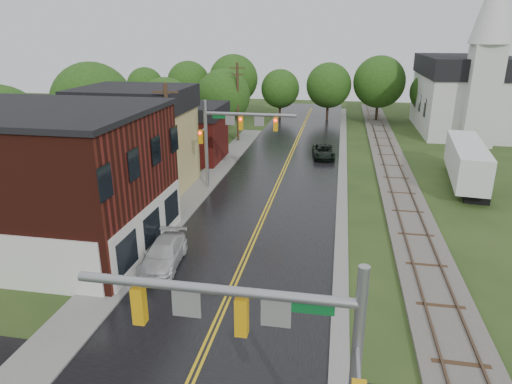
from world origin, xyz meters
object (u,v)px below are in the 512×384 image
(traffic_signal_far, at_px, (232,129))
(pickup_white, at_px, (164,254))
(church, at_px, (466,86))
(brick_building, at_px, (34,179))
(tree_left_a, at_px, (1,133))
(traffic_signal_near, at_px, (271,338))
(utility_pole_c, at_px, (238,101))
(tree_left_b, at_px, (94,105))
(tree_left_c, at_px, (167,107))
(utility_pole_b, at_px, (169,146))
(suv_dark, at_px, (323,152))
(semi_trailer, at_px, (467,161))
(tree_left_e, at_px, (224,98))

(traffic_signal_far, distance_m, pickup_white, 13.98)
(church, relative_size, pickup_white, 4.30)
(brick_building, bearing_deg, tree_left_a, 136.87)
(brick_building, xyz_separation_m, traffic_signal_near, (15.96, -13.00, 0.82))
(utility_pole_c, xyz_separation_m, tree_left_b, (-11.05, -12.10, 1.00))
(tree_left_c, bearing_deg, tree_left_a, -108.43)
(tree_left_b, bearing_deg, utility_pole_b, -41.86)
(traffic_signal_far, bearing_deg, tree_left_a, -162.70)
(utility_pole_b, distance_m, tree_left_a, 13.05)
(utility_pole_c, distance_m, pickup_white, 30.65)
(utility_pole_c, relative_size, tree_left_c, 1.18)
(pickup_white, bearing_deg, traffic_signal_near, -62.03)
(traffic_signal_far, xyz_separation_m, tree_left_b, (-14.38, 4.90, 0.74))
(utility_pole_b, height_order, tree_left_b, tree_left_b)
(traffic_signal_near, height_order, tree_left_c, tree_left_c)
(brick_building, height_order, tree_left_a, tree_left_a)
(brick_building, relative_size, suv_dark, 3.13)
(utility_pole_c, height_order, semi_trailer, utility_pole_c)
(tree_left_c, bearing_deg, semi_trailer, -16.04)
(church, relative_size, utility_pole_b, 2.22)
(pickup_white, bearing_deg, tree_left_c, 104.76)
(suv_dark, bearing_deg, semi_trailer, -36.19)
(utility_pole_b, bearing_deg, tree_left_a, -179.55)
(brick_building, relative_size, tree_left_c, 1.87)
(tree_left_b, bearing_deg, brick_building, -72.39)
(traffic_signal_near, xyz_separation_m, pickup_white, (-7.72, 11.72, -4.29))
(suv_dark, xyz_separation_m, pickup_white, (-7.65, -24.62, 0.04))
(traffic_signal_near, bearing_deg, utility_pole_c, 103.74)
(tree_left_e, relative_size, suv_dark, 1.78)
(traffic_signal_near, bearing_deg, brick_building, 140.83)
(utility_pole_c, bearing_deg, pickup_white, -85.17)
(brick_building, xyz_separation_m, suv_dark, (15.89, 23.34, -3.52))
(church, distance_m, tree_left_a, 51.01)
(brick_building, height_order, pickup_white, brick_building)
(semi_trailer, bearing_deg, suv_dark, 150.28)
(utility_pole_b, bearing_deg, church, 49.82)
(tree_left_b, bearing_deg, tree_left_e, 57.26)
(suv_dark, bearing_deg, utility_pole_c, 144.51)
(traffic_signal_far, height_order, tree_left_b, tree_left_b)
(tree_left_a, height_order, suv_dark, tree_left_a)
(brick_building, height_order, traffic_signal_near, brick_building)
(tree_left_b, bearing_deg, utility_pole_c, 47.61)
(traffic_signal_far, xyz_separation_m, pickup_white, (-0.78, -13.28, -4.30))
(utility_pole_b, height_order, pickup_white, utility_pole_b)
(utility_pole_b, relative_size, suv_dark, 1.97)
(brick_building, bearing_deg, utility_pole_c, 78.91)
(tree_left_b, xyz_separation_m, tree_left_e, (9.00, 14.00, -0.90))
(utility_pole_b, relative_size, tree_left_c, 1.18)
(suv_dark, distance_m, semi_trailer, 13.89)
(traffic_signal_near, xyz_separation_m, utility_pole_b, (-10.27, 20.00, -0.25))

